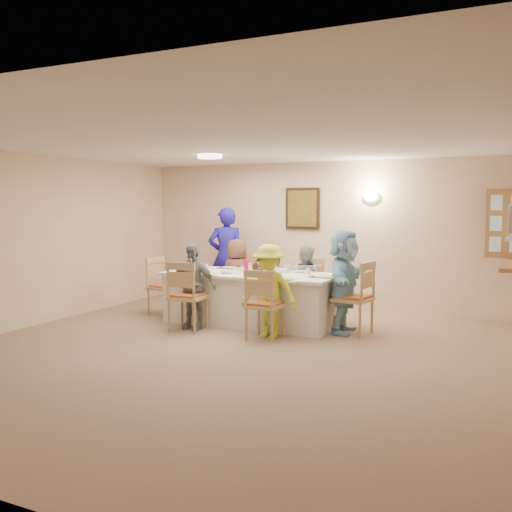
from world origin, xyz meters
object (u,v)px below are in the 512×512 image
at_px(dining_table, 251,298).
at_px(diner_back_left, 237,276).
at_px(chair_left_end, 165,286).
at_px(diner_right_end, 344,281).
at_px(chair_right_end, 353,297).
at_px(caregiver, 226,257).
at_px(diner_back_right, 305,282).
at_px(condiment_ketchup, 246,264).
at_px(diner_front_right, 269,291).
at_px(chair_back_left, 240,282).
at_px(chair_back_right, 308,288).
at_px(chair_front_left, 188,295).
at_px(diner_front_left, 192,286).
at_px(chair_front_right, 265,304).

distance_m(dining_table, diner_back_left, 0.93).
relative_size(chair_left_end, diner_right_end, 0.65).
relative_size(chair_left_end, chair_right_end, 0.92).
height_order(chair_right_end, diner_right_end, diner_right_end).
bearing_deg(diner_back_left, caregiver, -42.77).
height_order(diner_back_right, condiment_ketchup, diner_back_right).
relative_size(dining_table, chair_right_end, 2.54).
xyz_separation_m(diner_back_left, diner_front_right, (1.20, -1.36, 0.02)).
distance_m(chair_back_left, diner_back_right, 1.21).
distance_m(chair_back_left, caregiver, 0.68).
height_order(chair_back_right, chair_front_left, chair_front_left).
bearing_deg(chair_back_left, diner_right_end, -30.17).
bearing_deg(chair_front_left, condiment_ketchup, -129.75).
height_order(chair_back_left, diner_back_left, diner_back_left).
relative_size(diner_back_right, diner_front_right, 0.92).
bearing_deg(condiment_ketchup, diner_front_left, -128.41).
relative_size(diner_back_right, diner_right_end, 0.80).
xyz_separation_m(chair_back_left, chair_front_left, (0.00, -1.60, 0.01)).
bearing_deg(chair_back_left, condiment_ketchup, -65.92).
bearing_deg(diner_front_right, diner_right_end, 40.37).
height_order(chair_back_right, caregiver, caregiver).
height_order(dining_table, diner_front_left, diner_front_left).
height_order(chair_front_left, chair_left_end, chair_front_left).
xyz_separation_m(chair_right_end, caregiver, (-2.60, 1.15, 0.35)).
xyz_separation_m(dining_table, chair_right_end, (1.55, 0.00, 0.13)).
relative_size(chair_right_end, diner_front_left, 0.83).
xyz_separation_m(chair_front_right, diner_front_left, (-1.20, 0.12, 0.14)).
bearing_deg(chair_back_right, dining_table, -130.21).
bearing_deg(caregiver, condiment_ketchup, 98.85).
xyz_separation_m(diner_back_right, diner_front_left, (-1.20, -1.36, 0.04)).
height_order(chair_front_left, diner_front_left, diner_front_left).
relative_size(diner_back_right, diner_front_left, 0.93).
distance_m(diner_right_end, caregiver, 2.73).
bearing_deg(chair_back_right, diner_back_left, -177.63).
height_order(chair_front_left, diner_back_right, diner_back_right).
relative_size(chair_front_left, chair_front_right, 1.05).
bearing_deg(diner_back_right, diner_front_right, 96.72).
distance_m(chair_front_left, chair_right_end, 2.29).
height_order(chair_back_left, chair_back_right, chair_back_left).
height_order(chair_left_end, diner_back_left, diner_back_left).
bearing_deg(chair_front_left, dining_table, -132.76).
bearing_deg(chair_back_right, caregiver, 164.68).
bearing_deg(chair_front_right, chair_left_end, -19.96).
height_order(chair_front_left, diner_back_left, diner_back_left).
bearing_deg(chair_back_right, condiment_ketchup, -132.88).
height_order(chair_back_left, chair_front_left, chair_front_left).
distance_m(chair_right_end, diner_back_left, 2.26).
bearing_deg(chair_front_left, chair_front_right, 174.11).
xyz_separation_m(diner_back_left, condiment_ketchup, (0.52, -0.70, 0.28)).
distance_m(diner_front_right, caregiver, 2.48).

